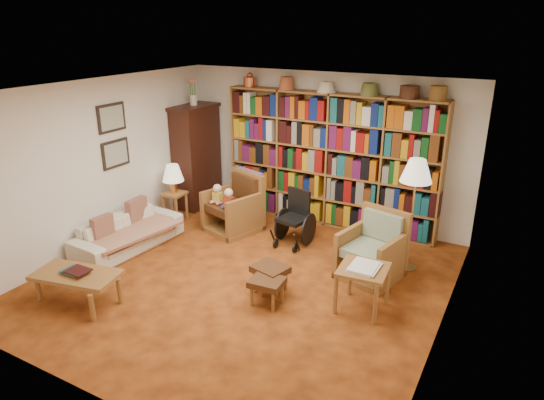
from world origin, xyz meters
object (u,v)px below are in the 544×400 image
Objects in this scene: side_table_lamp at (175,200)px; footstool_a at (270,271)px; side_table_papers at (363,274)px; footstool_b at (267,284)px; sofa at (128,233)px; coffee_table at (77,277)px; armchair_sage at (373,251)px; floor_lamp at (416,175)px; armchair_leather at (236,206)px; wheelchair at (295,219)px.

footstool_a is (2.59, -1.29, -0.07)m from side_table_lamp.
side_table_papers reaches higher than footstool_b.
sofa is 3.51× the size of footstool_a.
coffee_table is at bearing -154.50° from sofa.
armchair_sage is 0.92m from side_table_papers.
armchair_sage is at bearing 99.82° from side_table_papers.
armchair_sage is 1.85× the size of footstool_a.
side_table_lamp is at bearing 149.86° from footstool_b.
floor_lamp is 1.42× the size of coffee_table.
sofa is 1.73× the size of armchair_leather.
armchair_leather reaches higher than footstool_a.
footstool_a is at bearing -171.71° from side_table_papers.
armchair_leather is (1.13, 0.20, 0.03)m from side_table_lamp.
wheelchair is at bearing 104.18° from footstool_a.
side_table_lamp reaches higher than footstool_a.
side_table_papers is at bearing -80.18° from armchair_sage.
floor_lamp reaches higher than side_table_lamp.
armchair_leather is (1.03, 1.42, 0.14)m from sofa.
side_table_lamp is 1.14m from armchair_leather.
armchair_leather is at bearing 179.29° from floor_lamp.
armchair_leather reaches higher than armchair_sage.
footstool_b is at bearing -123.40° from armchair_sage.
side_table_papers reaches higher than sofa.
side_table_lamp reaches higher than footstool_b.
wheelchair reaches higher than coffee_table.
floor_lamp is at bearing -0.71° from armchair_leather.
armchair_sage is at bearing 56.60° from footstool_b.
coffee_table is at bearing -145.16° from footstool_a.
side_table_papers reaches higher than coffee_table.
side_table_papers is at bearing -40.52° from wheelchair.
coffee_table reaches higher than footstool_a.
side_table_papers is 1.18m from footstool_a.
floor_lamp is 3.23× the size of footstool_a.
footstool_a is at bearing -87.34° from sofa.
sofa is 2.63m from footstool_b.
wheelchair is 1.52m from footstool_a.
sofa reaches higher than coffee_table.
armchair_leather is 0.63× the size of floor_lamp.
wheelchair is 0.53× the size of floor_lamp.
coffee_table is (0.65, -2.64, -0.01)m from side_table_lamp.
armchair_sage is at bearing -16.53° from wheelchair.
wheelchair is (1.09, -0.01, -0.01)m from armchair_leather.
armchair_sage is at bearing 39.42° from coffee_table.
coffee_table is at bearing -153.86° from side_table_papers.
sofa is 3.63m from armchair_sage.
footstool_a is at bearing -133.54° from floor_lamp.
sofa is 1.08× the size of floor_lamp.
armchair_leather is at bearing -31.73° from sofa.
armchair_sage reaches higher than side_table_papers.
armchair_sage is 1.08× the size of wheelchair.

